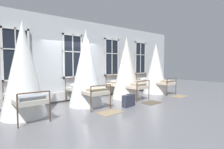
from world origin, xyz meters
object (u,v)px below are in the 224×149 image
Objects in this scene: cot_fourth at (126,69)px; suitcase_dark at (129,101)px; cot_third at (86,69)px; cot_fifth at (155,69)px; cot_second at (23,70)px.

cot_fourth reaches higher than suitcase_dark.
cot_third is 1.08× the size of cot_fifth.
cot_second is 4.36m from cot_fourth.
cot_third reaches higher than suitcase_dark.
cot_fifth is 4.55× the size of suitcase_dark.
cot_fourth is (2.17, 0.03, -0.04)m from cot_third.
cot_fifth is (6.52, 0.04, -0.11)m from cot_second.
cot_second is 3.64m from suitcase_dark.
cot_fifth is at bearing -91.82° from cot_fourth.
cot_second is at bearing 90.80° from cot_fifth.
cot_second is 1.08× the size of cot_fifth.
suitcase_dark is at bearing 110.85° from cot_fifth.
cot_fifth is at bearing -89.65° from cot_second.
cot_third is 2.17m from cot_fourth.
cot_second is 6.52m from cot_fifth.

